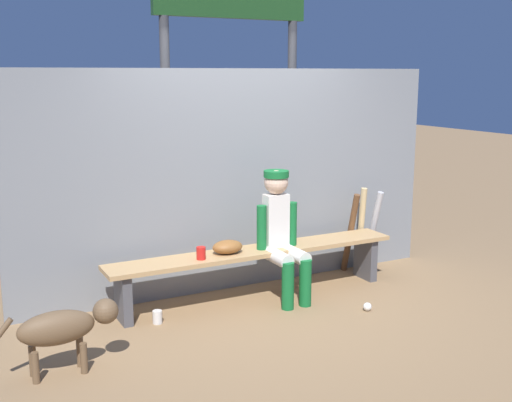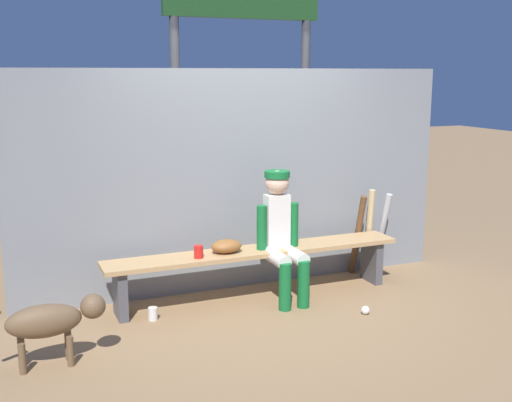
{
  "view_description": "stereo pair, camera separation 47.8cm",
  "coord_description": "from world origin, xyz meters",
  "px_view_note": "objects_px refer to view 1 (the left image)",
  "views": [
    {
      "loc": [
        -2.57,
        -4.94,
        2.04
      ],
      "look_at": [
        0.0,
        0.0,
        0.91
      ],
      "focal_mm": 44.5,
      "sensor_mm": 36.0,
      "label": 1
    },
    {
      "loc": [
        -2.14,
        -5.15,
        2.04
      ],
      "look_at": [
        0.0,
        0.0,
        0.91
      ],
      "focal_mm": 44.5,
      "sensor_mm": 36.0,
      "label": 2
    }
  ],
  "objects_px": {
    "baseball_glove": "(227,247)",
    "bat_wood_natural": "(361,229)",
    "player_seated": "(282,230)",
    "cup_on_bench": "(201,253)",
    "cup_on_ground": "(157,317)",
    "dugout_bench": "(256,259)",
    "bat_wood_dark": "(350,233)",
    "baseball": "(367,307)",
    "dog": "(65,327)",
    "scoreboard": "(237,29)",
    "bat_aluminum_silver": "(372,230)"
  },
  "relations": [
    {
      "from": "bat_wood_dark",
      "to": "dog",
      "type": "height_order",
      "value": "bat_wood_dark"
    },
    {
      "from": "cup_on_bench",
      "to": "baseball_glove",
      "type": "bearing_deg",
      "value": 12.2
    },
    {
      "from": "dugout_bench",
      "to": "baseball_glove",
      "type": "distance_m",
      "value": 0.33
    },
    {
      "from": "baseball_glove",
      "to": "bat_wood_natural",
      "type": "distance_m",
      "value": 1.66
    },
    {
      "from": "dugout_bench",
      "to": "player_seated",
      "type": "xyz_separation_m",
      "value": [
        0.21,
        -0.11,
        0.27
      ]
    },
    {
      "from": "dog",
      "to": "cup_on_bench",
      "type": "bearing_deg",
      "value": 27.21
    },
    {
      "from": "player_seated",
      "to": "baseball_glove",
      "type": "distance_m",
      "value": 0.52
    },
    {
      "from": "dugout_bench",
      "to": "bat_aluminum_silver",
      "type": "height_order",
      "value": "bat_aluminum_silver"
    },
    {
      "from": "bat_wood_dark",
      "to": "dog",
      "type": "xyz_separation_m",
      "value": [
        -3.06,
        -0.94,
        -0.09
      ]
    },
    {
      "from": "bat_aluminum_silver",
      "to": "dog",
      "type": "xyz_separation_m",
      "value": [
        -3.36,
        -0.96,
        -0.09
      ]
    },
    {
      "from": "dugout_bench",
      "to": "baseball_glove",
      "type": "relative_size",
      "value": 9.97
    },
    {
      "from": "cup_on_ground",
      "to": "cup_on_bench",
      "type": "distance_m",
      "value": 0.65
    },
    {
      "from": "bat_wood_natural",
      "to": "cup_on_bench",
      "type": "bearing_deg",
      "value": -171.25
    },
    {
      "from": "dugout_bench",
      "to": "cup_on_ground",
      "type": "distance_m",
      "value": 1.07
    },
    {
      "from": "bat_wood_natural",
      "to": "cup_on_bench",
      "type": "height_order",
      "value": "bat_wood_natural"
    },
    {
      "from": "player_seated",
      "to": "cup_on_bench",
      "type": "distance_m",
      "value": 0.78
    },
    {
      "from": "bat_wood_dark",
      "to": "scoreboard",
      "type": "distance_m",
      "value": 2.48
    },
    {
      "from": "bat_wood_natural",
      "to": "dog",
      "type": "xyz_separation_m",
      "value": [
        -3.21,
        -0.96,
        -0.11
      ]
    },
    {
      "from": "player_seated",
      "to": "bat_wood_natural",
      "type": "relative_size",
      "value": 1.33
    },
    {
      "from": "cup_on_bench",
      "to": "dog",
      "type": "bearing_deg",
      "value": -152.79
    },
    {
      "from": "bat_wood_natural",
      "to": "baseball_glove",
      "type": "bearing_deg",
      "value": -171.84
    },
    {
      "from": "bat_wood_dark",
      "to": "scoreboard",
      "type": "height_order",
      "value": "scoreboard"
    },
    {
      "from": "cup_on_ground",
      "to": "bat_aluminum_silver",
      "type": "bearing_deg",
      "value": 9.0
    },
    {
      "from": "dugout_bench",
      "to": "cup_on_bench",
      "type": "relative_size",
      "value": 25.37
    },
    {
      "from": "dugout_bench",
      "to": "baseball",
      "type": "height_order",
      "value": "dugout_bench"
    },
    {
      "from": "baseball_glove",
      "to": "cup_on_bench",
      "type": "relative_size",
      "value": 2.55
    },
    {
      "from": "dugout_bench",
      "to": "player_seated",
      "type": "relative_size",
      "value": 2.37
    },
    {
      "from": "player_seated",
      "to": "bat_wood_dark",
      "type": "height_order",
      "value": "player_seated"
    },
    {
      "from": "dugout_bench",
      "to": "cup_on_ground",
      "type": "height_order",
      "value": "dugout_bench"
    },
    {
      "from": "baseball_glove",
      "to": "cup_on_ground",
      "type": "relative_size",
      "value": 2.55
    },
    {
      "from": "baseball_glove",
      "to": "dugout_bench",
      "type": "bearing_deg",
      "value": 0.0
    },
    {
      "from": "bat_wood_dark",
      "to": "bat_wood_natural",
      "type": "bearing_deg",
      "value": 5.49
    },
    {
      "from": "baseball_glove",
      "to": "cup_on_bench",
      "type": "bearing_deg",
      "value": -167.8
    },
    {
      "from": "player_seated",
      "to": "cup_on_ground",
      "type": "bearing_deg",
      "value": -177.55
    },
    {
      "from": "cup_on_ground",
      "to": "dog",
      "type": "height_order",
      "value": "dog"
    },
    {
      "from": "player_seated",
      "to": "cup_on_bench",
      "type": "relative_size",
      "value": 10.72
    },
    {
      "from": "cup_on_ground",
      "to": "cup_on_bench",
      "type": "relative_size",
      "value": 1.0
    },
    {
      "from": "dog",
      "to": "dugout_bench",
      "type": "bearing_deg",
      "value": 21.29
    },
    {
      "from": "bat_wood_natural",
      "to": "cup_on_ground",
      "type": "distance_m",
      "value": 2.43
    },
    {
      "from": "player_seated",
      "to": "bat_wood_dark",
      "type": "distance_m",
      "value": 1.08
    },
    {
      "from": "baseball",
      "to": "cup_on_ground",
      "type": "relative_size",
      "value": 0.67
    },
    {
      "from": "bat_wood_dark",
      "to": "baseball",
      "type": "xyz_separation_m",
      "value": [
        -0.5,
        -0.96,
        -0.39
      ]
    },
    {
      "from": "player_seated",
      "to": "baseball",
      "type": "distance_m",
      "value": 1.01
    },
    {
      "from": "bat_wood_natural",
      "to": "baseball",
      "type": "xyz_separation_m",
      "value": [
        -0.64,
        -0.98,
        -0.41
      ]
    },
    {
      "from": "bat_wood_dark",
      "to": "baseball",
      "type": "relative_size",
      "value": 11.6
    },
    {
      "from": "player_seated",
      "to": "bat_wood_natural",
      "type": "xyz_separation_m",
      "value": [
        1.15,
        0.35,
        -0.2
      ]
    },
    {
      "from": "scoreboard",
      "to": "bat_aluminum_silver",
      "type": "bearing_deg",
      "value": -47.53
    },
    {
      "from": "baseball_glove",
      "to": "bat_wood_dark",
      "type": "xyz_separation_m",
      "value": [
        1.5,
        0.22,
        -0.1
      ]
    },
    {
      "from": "baseball_glove",
      "to": "baseball",
      "type": "bearing_deg",
      "value": -36.57
    },
    {
      "from": "bat_wood_natural",
      "to": "scoreboard",
      "type": "xyz_separation_m",
      "value": [
        -0.88,
        1.12,
        2.06
      ]
    }
  ]
}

